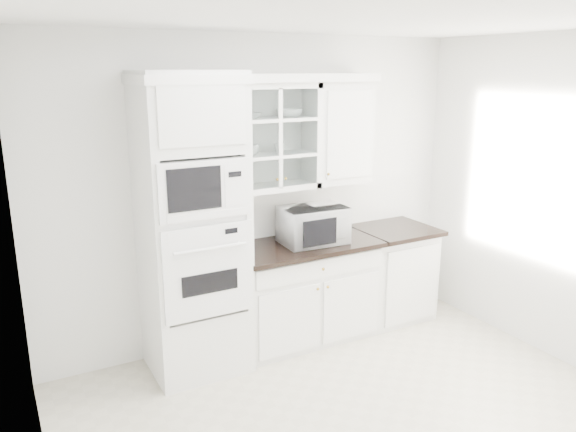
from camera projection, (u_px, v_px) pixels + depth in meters
ground at (374, 431)px, 3.84m from camera, size 4.00×3.50×0.01m
room_shell at (345, 166)px, 3.75m from camera, size 4.00×3.50×2.70m
oven_column at (193, 228)px, 4.39m from camera, size 0.76×0.68×2.40m
base_cabinet_run at (304, 290)px, 5.08m from camera, size 1.32×0.67×0.92m
extra_base_cabinet at (391, 272)px, 5.54m from camera, size 0.72×0.67×0.92m
upper_cabinet_glass at (271, 137)px, 4.73m from camera, size 0.80×0.33×0.90m
upper_cabinet_solid at (338, 133)px, 5.04m from camera, size 0.55×0.33×0.90m
crown_molding at (261, 78)px, 4.54m from camera, size 2.14×0.38×0.07m
countertop_microwave at (312, 224)px, 4.93m from camera, size 0.58×0.50×0.32m
bowl_a at (248, 116)px, 4.59m from camera, size 0.22×0.22×0.05m
bowl_b at (289, 113)px, 4.77m from camera, size 0.25×0.25×0.07m
cup_a at (252, 150)px, 4.67m from camera, size 0.13×0.13×0.09m
cup_b at (279, 148)px, 4.79m from camera, size 0.11×0.11×0.09m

